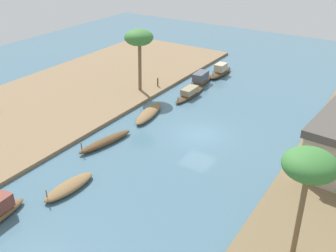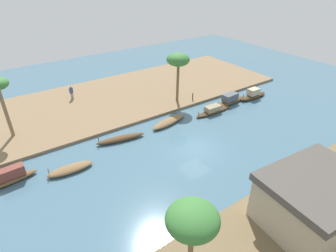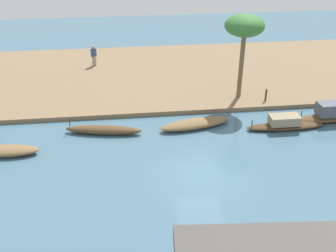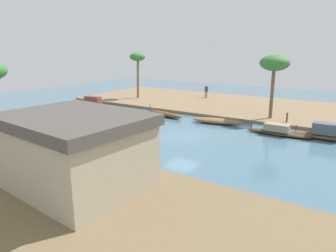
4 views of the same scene
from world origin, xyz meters
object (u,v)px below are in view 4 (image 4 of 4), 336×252
(sampan_open_hull, at_px, (278,131))
(sampan_midstream, at_px, (326,134))
(sampan_upstream_small, at_px, (112,111))
(palm_tree_left_near, at_px, (275,64))
(mooring_post, at_px, (287,117))
(riverside_building, at_px, (76,150))
(sampan_near_left_bank, at_px, (91,103))
(palm_tree_left_far, at_px, (137,59))
(person_on_near_bank, at_px, (206,92))
(sampan_with_red_awning, at_px, (164,114))
(sampan_with_tall_canopy, at_px, (217,121))

(sampan_open_hull, height_order, sampan_midstream, sampan_midstream)
(sampan_upstream_small, bearing_deg, palm_tree_left_near, -156.01)
(mooring_post, distance_m, riverside_building, 20.36)
(sampan_near_left_bank, relative_size, palm_tree_left_far, 0.82)
(sampan_near_left_bank, bearing_deg, person_on_near_bank, -130.35)
(sampan_with_red_awning, bearing_deg, palm_tree_left_near, -147.88)
(person_on_near_bank, bearing_deg, sampan_with_red_awning, -122.06)
(palm_tree_left_near, bearing_deg, palm_tree_left_far, -8.65)
(sampan_with_red_awning, bearing_deg, riverside_building, 119.90)
(sampan_upstream_small, bearing_deg, person_on_near_bank, -105.30)
(sampan_midstream, bearing_deg, riverside_building, 56.75)
(sampan_near_left_bank, relative_size, mooring_post, 5.57)
(sampan_near_left_bank, bearing_deg, sampan_open_hull, 175.90)
(sampan_with_red_awning, distance_m, palm_tree_left_near, 11.79)
(sampan_near_left_bank, height_order, sampan_upstream_small, sampan_near_left_bank)
(mooring_post, bearing_deg, palm_tree_left_near, -27.08)
(sampan_near_left_bank, distance_m, palm_tree_left_near, 21.16)
(palm_tree_left_near, bearing_deg, riverside_building, 78.79)
(sampan_upstream_small, height_order, person_on_near_bank, person_on_near_bank)
(riverside_building, bearing_deg, sampan_with_tall_canopy, -85.85)
(sampan_midstream, xyz_separation_m, riverside_building, (9.36, 16.45, 1.66))
(mooring_post, bearing_deg, sampan_open_hull, 91.28)
(sampan_midstream, bearing_deg, sampan_upstream_small, 1.51)
(sampan_upstream_small, bearing_deg, sampan_open_hull, -172.74)
(sampan_midstream, bearing_deg, person_on_near_bank, -40.18)
(sampan_open_hull, height_order, palm_tree_left_far, palm_tree_left_far)
(sampan_open_hull, bearing_deg, sampan_near_left_bank, 0.06)
(mooring_post, bearing_deg, riverside_building, 73.47)
(sampan_midstream, relative_size, riverside_building, 0.72)
(sampan_midstream, xyz_separation_m, palm_tree_left_near, (5.32, -3.91, 4.97))
(sampan_open_hull, height_order, palm_tree_left_near, palm_tree_left_near)
(palm_tree_left_near, height_order, riverside_building, palm_tree_left_near)
(sampan_open_hull, distance_m, palm_tree_left_far, 22.28)
(sampan_midstream, bearing_deg, palm_tree_left_near, -39.94)
(sampan_open_hull, distance_m, palm_tree_left_near, 7.15)
(sampan_with_red_awning, relative_size, palm_tree_left_near, 0.82)
(sampan_upstream_small, relative_size, mooring_post, 4.33)
(sampan_upstream_small, relative_size, palm_tree_left_near, 0.64)
(sampan_open_hull, distance_m, sampan_upstream_small, 17.33)
(sampan_open_hull, relative_size, palm_tree_left_near, 0.85)
(sampan_near_left_bank, distance_m, sampan_open_hull, 21.91)
(sampan_near_left_bank, distance_m, sampan_upstream_small, 4.81)
(sampan_with_tall_canopy, xyz_separation_m, mooring_post, (-5.65, -2.88, 0.48))
(mooring_post, height_order, riverside_building, riverside_building)
(sampan_with_tall_canopy, height_order, sampan_upstream_small, sampan_upstream_small)
(sampan_near_left_bank, xyz_separation_m, sampan_with_tall_canopy, (-16.17, -0.67, -0.23))
(mooring_post, height_order, palm_tree_left_near, palm_tree_left_near)
(sampan_near_left_bank, height_order, sampan_with_tall_canopy, sampan_near_left_bank)
(sampan_with_tall_canopy, bearing_deg, sampan_near_left_bank, -9.13)
(sampan_with_red_awning, height_order, sampan_open_hull, sampan_with_red_awning)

